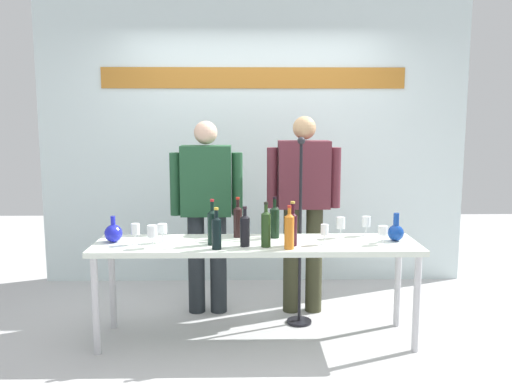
# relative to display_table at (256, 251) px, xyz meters

# --- Properties ---
(ground_plane) EXTENTS (10.00, 10.00, 0.00)m
(ground_plane) POSITION_rel_display_table_xyz_m (0.00, 0.00, -0.68)
(ground_plane) COLOR #B7B7B7
(back_wall) EXTENTS (4.19, 0.11, 3.00)m
(back_wall) POSITION_rel_display_table_xyz_m (0.00, 1.49, 0.82)
(back_wall) COLOR silver
(back_wall) RESTS_ON ground
(display_table) EXTENTS (2.37, 0.57, 0.74)m
(display_table) POSITION_rel_display_table_xyz_m (0.00, 0.00, 0.00)
(display_table) COLOR white
(display_table) RESTS_ON ground
(decanter_blue_left) EXTENTS (0.13, 0.13, 0.19)m
(decanter_blue_left) POSITION_rel_display_table_xyz_m (-1.05, 0.03, 0.13)
(decanter_blue_left) COLOR #1E24C1
(decanter_blue_left) RESTS_ON display_table
(decanter_blue_right) EXTENTS (0.12, 0.12, 0.21)m
(decanter_blue_right) POSITION_rel_display_table_xyz_m (1.03, 0.03, 0.13)
(decanter_blue_right) COLOR #123A95
(decanter_blue_right) RESTS_ON display_table
(presenter_left) EXTENTS (0.60, 0.22, 1.62)m
(presenter_left) POSITION_rel_display_table_xyz_m (-0.40, 0.57, 0.24)
(presenter_left) COLOR #21272B
(presenter_left) RESTS_ON ground
(presenter_right) EXTENTS (0.61, 0.22, 1.66)m
(presenter_right) POSITION_rel_display_table_xyz_m (0.40, 0.57, 0.27)
(presenter_right) COLOR #343521
(presenter_right) RESTS_ON ground
(wine_bottle_0) EXTENTS (0.07, 0.07, 0.29)m
(wine_bottle_0) POSITION_rel_display_table_xyz_m (-0.28, -0.19, 0.19)
(wine_bottle_0) COLOR black
(wine_bottle_0) RESTS_ON display_table
(wine_bottle_1) EXTENTS (0.07, 0.07, 0.31)m
(wine_bottle_1) POSITION_rel_display_table_xyz_m (0.22, -0.19, 0.20)
(wine_bottle_1) COLOR orange
(wine_bottle_1) RESTS_ON display_table
(wine_bottle_2) EXTENTS (0.07, 0.07, 0.32)m
(wine_bottle_2) POSITION_rel_display_table_xyz_m (0.06, -0.13, 0.20)
(wine_bottle_2) COLOR #213C18
(wine_bottle_2) RESTS_ON display_table
(wine_bottle_3) EXTENTS (0.07, 0.07, 0.29)m
(wine_bottle_3) POSITION_rel_display_table_xyz_m (-0.08, -0.11, 0.19)
(wine_bottle_3) COLOR black
(wine_bottle_3) RESTS_ON display_table
(wine_bottle_4) EXTENTS (0.07, 0.07, 0.32)m
(wine_bottle_4) POSITION_rel_display_table_xyz_m (0.26, -0.10, 0.20)
(wine_bottle_4) COLOR #320E19
(wine_bottle_4) RESTS_ON display_table
(wine_bottle_5) EXTENTS (0.07, 0.07, 0.33)m
(wine_bottle_5) POSITION_rel_display_table_xyz_m (-0.32, -0.06, 0.20)
(wine_bottle_5) COLOR black
(wine_bottle_5) RESTS_ON display_table
(wine_bottle_6) EXTENTS (0.07, 0.07, 0.31)m
(wine_bottle_6) POSITION_rel_display_table_xyz_m (-0.14, 0.17, 0.19)
(wine_bottle_6) COLOR black
(wine_bottle_6) RESTS_ON display_table
(wine_bottle_7) EXTENTS (0.07, 0.07, 0.31)m
(wine_bottle_7) POSITION_rel_display_table_xyz_m (0.14, 0.15, 0.19)
(wine_bottle_7) COLOR black
(wine_bottle_7) RESTS_ON display_table
(wine_glass_left_0) EXTENTS (0.06, 0.06, 0.15)m
(wine_glass_left_0) POSITION_rel_display_table_xyz_m (-0.87, -0.05, 0.17)
(wine_glass_left_0) COLOR white
(wine_glass_left_0) RESTS_ON display_table
(wine_glass_left_1) EXTENTS (0.07, 0.07, 0.16)m
(wine_glass_left_1) POSITION_rel_display_table_xyz_m (-0.73, -0.15, 0.18)
(wine_glass_left_1) COLOR white
(wine_glass_left_1) RESTS_ON display_table
(wine_glass_left_2) EXTENTS (0.07, 0.07, 0.14)m
(wine_glass_left_2) POSITION_rel_display_table_xyz_m (-0.69, 0.01, 0.16)
(wine_glass_left_2) COLOR white
(wine_glass_left_2) RESTS_ON display_table
(wine_glass_right_0) EXTENTS (0.07, 0.07, 0.14)m
(wine_glass_right_0) POSITION_rel_display_table_xyz_m (0.91, -0.07, 0.16)
(wine_glass_right_0) COLOR white
(wine_glass_right_0) RESTS_ON display_table
(wine_glass_right_1) EXTENTS (0.06, 0.06, 0.15)m
(wine_glass_right_1) POSITION_rel_display_table_xyz_m (0.49, -0.07, 0.17)
(wine_glass_right_1) COLOR white
(wine_glass_right_1) RESTS_ON display_table
(wine_glass_right_2) EXTENTS (0.07, 0.07, 0.15)m
(wine_glass_right_2) POSITION_rel_display_table_xyz_m (0.85, 0.21, 0.17)
(wine_glass_right_2) COLOR white
(wine_glass_right_2) RESTS_ON display_table
(wine_glass_right_3) EXTENTS (0.07, 0.07, 0.16)m
(wine_glass_right_3) POSITION_rel_display_table_xyz_m (0.64, 0.14, 0.18)
(wine_glass_right_3) COLOR white
(wine_glass_right_3) RESTS_ON display_table
(microphone_stand) EXTENTS (0.20, 0.20, 1.50)m
(microphone_stand) POSITION_rel_display_table_xyz_m (0.35, 0.30, -0.18)
(microphone_stand) COLOR black
(microphone_stand) RESTS_ON ground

